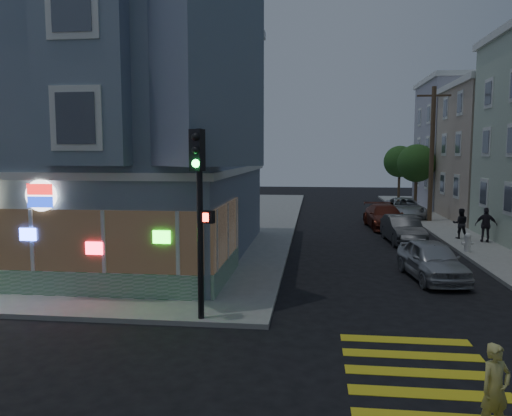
% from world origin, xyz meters
% --- Properties ---
extents(ground, '(120.00, 120.00, 0.00)m').
position_xyz_m(ground, '(0.00, 0.00, 0.00)').
color(ground, black).
rests_on(ground, ground).
extents(sidewalk_nw, '(33.00, 42.00, 0.15)m').
position_xyz_m(sidewalk_nw, '(-13.50, 23.00, 0.07)').
color(sidewalk_nw, gray).
rests_on(sidewalk_nw, ground).
extents(corner_building, '(14.60, 14.60, 11.40)m').
position_xyz_m(corner_building, '(-6.00, 10.98, 5.82)').
color(corner_building, slate).
rests_on(corner_building, sidewalk_nw).
extents(row_house_d, '(12.00, 8.60, 10.50)m').
position_xyz_m(row_house_d, '(19.50, 34.00, 5.40)').
color(row_house_d, '#A39FAE').
rests_on(row_house_d, sidewalk_ne).
extents(utility_pole, '(2.20, 0.30, 9.00)m').
position_xyz_m(utility_pole, '(12.00, 24.00, 4.80)').
color(utility_pole, '#4C3826').
rests_on(utility_pole, sidewalk_ne).
extents(street_tree_near, '(3.00, 3.00, 5.30)m').
position_xyz_m(street_tree_near, '(12.20, 30.00, 3.94)').
color(street_tree_near, '#4C3826').
rests_on(street_tree_near, sidewalk_ne).
extents(street_tree_far, '(3.00, 3.00, 5.30)m').
position_xyz_m(street_tree_far, '(12.20, 38.00, 3.94)').
color(street_tree_far, '#4C3826').
rests_on(street_tree_far, sidewalk_ne).
extents(running_child, '(0.67, 0.57, 1.56)m').
position_xyz_m(running_child, '(7.24, -2.51, 0.78)').
color(running_child, '#C6BE65').
rests_on(running_child, ground).
extents(pedestrian_a, '(0.87, 0.73, 1.63)m').
position_xyz_m(pedestrian_a, '(12.02, 16.79, 0.96)').
color(pedestrian_a, black).
rests_on(pedestrian_a, sidewalk_ne).
extents(pedestrian_b, '(1.12, 0.64, 1.80)m').
position_xyz_m(pedestrian_b, '(13.00, 15.75, 1.05)').
color(pedestrian_b, '#26232B').
rests_on(pedestrian_b, sidewalk_ne).
extents(parked_car_a, '(2.24, 4.49, 1.47)m').
position_xyz_m(parked_car_a, '(8.60, 8.13, 0.73)').
color(parked_car_a, '#ACB0B4').
rests_on(parked_car_a, ground).
extents(parked_car_b, '(1.83, 4.53, 1.46)m').
position_xyz_m(parked_car_b, '(8.84, 15.82, 0.73)').
color(parked_car_b, '#333537').
rests_on(parked_car_b, ground).
extents(parked_car_c, '(2.47, 5.30, 1.50)m').
position_xyz_m(parked_car_c, '(8.60, 21.02, 0.75)').
color(parked_car_c, maroon).
rests_on(parked_car_c, ground).
extents(parked_car_d, '(2.51, 5.39, 1.49)m').
position_xyz_m(parked_car_d, '(10.70, 26.22, 0.75)').
color(parked_car_d, '#A8ADB3').
rests_on(parked_car_d, ground).
extents(traffic_signal, '(0.66, 0.59, 5.23)m').
position_xyz_m(traffic_signal, '(1.11, 2.17, 3.69)').
color(traffic_signal, black).
rests_on(traffic_signal, sidewalk_nw).
extents(fire_hydrant, '(0.52, 0.30, 0.89)m').
position_xyz_m(fire_hydrant, '(11.30, 12.97, 0.62)').
color(fire_hydrant, silver).
rests_on(fire_hydrant, sidewalk_ne).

